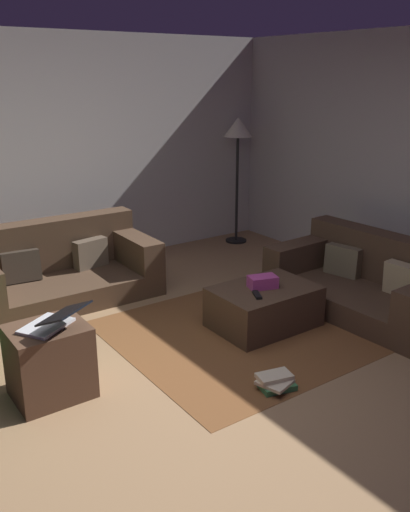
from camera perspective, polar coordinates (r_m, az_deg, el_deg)
The scene contains 12 objects.
ground_plane at distance 4.03m, azimuth -1.74°, elevation -14.04°, with size 6.40×6.40×0.00m, color #93704C.
rear_partition at distance 6.33m, azimuth -18.00°, elevation 9.70°, with size 6.40×0.12×2.60m, color #BCB7B2.
couch_left at distance 5.73m, azimuth -14.84°, elevation -1.39°, with size 1.82×0.96×0.75m.
couch_right at distance 5.50m, azimuth 16.49°, elevation -2.58°, with size 1.01×1.77×0.69m.
ottoman at distance 4.95m, azimuth 6.12°, elevation -5.25°, with size 0.90×0.63×0.37m, color #473323.
gift_box at distance 4.86m, azimuth 5.99°, elevation -2.68°, with size 0.25×0.15×0.11m, color #B23F8C.
tv_remote at distance 4.69m, azimuth 5.41°, elevation -4.03°, with size 0.05×0.16×0.02m, color black.
side_table at distance 4.03m, azimuth -15.76°, elevation -10.47°, with size 0.52×0.44×0.53m, color #4C3323.
laptop at distance 3.85m, azimuth -15.46°, elevation -6.52°, with size 0.49×0.51×0.18m.
book_stack at distance 4.09m, azimuth 7.31°, elevation -12.82°, with size 0.29×0.27×0.10m.
corner_lamp at distance 7.18m, azimuth 3.43°, elevation 12.20°, with size 0.36×0.36×1.63m.
area_rug at distance 5.03m, azimuth 6.05°, elevation -7.14°, with size 2.60×2.00×0.01m, color brown.
Camera 1 is at (-1.86, -2.85, 2.16)m, focal length 38.66 mm.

